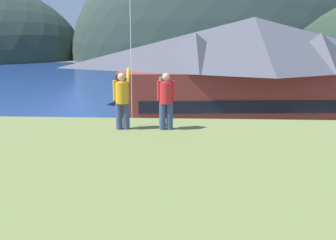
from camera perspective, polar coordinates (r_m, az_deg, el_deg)
ground_plane at (r=19.93m, az=-0.94°, el=-17.35°), size 600.00×600.00×0.00m
parking_lot_pad at (r=24.33m, az=-0.16°, el=-11.21°), size 40.00×20.00×0.10m
bay_water at (r=77.75m, az=1.96°, el=5.93°), size 360.00×84.00×0.03m
far_hill_east_peak at (r=134.67m, az=11.76°, el=8.84°), size 120.75×59.29×92.11m
far_hill_center_saddle at (r=134.43m, az=14.33°, el=8.70°), size 108.40×44.96×76.75m
harbor_lodge at (r=39.31m, az=12.51°, el=7.09°), size 28.48×13.89×11.37m
storage_shed_waterside at (r=38.52m, az=-2.78°, el=1.57°), size 6.44×5.35×4.37m
wharf_dock at (r=52.77m, az=-0.46°, el=2.70°), size 3.20×13.18×0.70m
moored_boat_wharfside at (r=55.85m, az=-4.04°, el=3.65°), size 2.61×8.06×2.16m
moored_boat_outer_mooring at (r=51.25m, az=3.03°, el=2.78°), size 2.33×5.77×2.16m
moored_boat_inner_slip at (r=52.34m, az=-4.56°, el=2.98°), size 3.05×8.41×2.16m
parked_car_mid_row_near at (r=21.47m, az=20.14°, el=-12.62°), size 4.27×2.19×1.82m
parked_car_corner_spot at (r=21.13m, az=-10.36°, el=-12.40°), size 4.29×2.22×1.82m
parked_car_front_row_silver at (r=20.75m, az=3.99°, el=-12.70°), size 4.27×2.19×1.82m
parked_car_lone_by_shed at (r=27.07m, az=16.66°, el=-6.86°), size 4.35×2.37×1.82m
parking_light_pole at (r=28.39m, az=-1.11°, el=0.76°), size 0.24×0.78×6.66m
person_kite_flyer at (r=11.67m, az=-6.89°, el=3.18°), size 0.52×0.67×1.86m
person_companion at (r=11.56m, az=-0.30°, el=3.10°), size 0.55×0.40×1.74m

